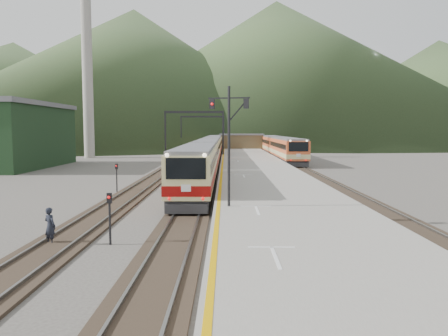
{
  "coord_description": "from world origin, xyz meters",
  "views": [
    {
      "loc": [
        2.23,
        -15.37,
        5.0
      ],
      "look_at": [
        2.1,
        18.65,
        2.0
      ],
      "focal_mm": 35.0,
      "sensor_mm": 36.0,
      "label": 1
    }
  ],
  "objects_px": {
    "main_train": "(210,151)",
    "second_train": "(279,146)",
    "signal_mast": "(229,133)",
    "worker": "(50,226)"
  },
  "relations": [
    {
      "from": "second_train",
      "to": "worker",
      "type": "distance_m",
      "value": 60.19
    },
    {
      "from": "main_train",
      "to": "second_train",
      "type": "relative_size",
      "value": 1.8
    },
    {
      "from": "signal_mast",
      "to": "worker",
      "type": "height_order",
      "value": "signal_mast"
    },
    {
      "from": "main_train",
      "to": "signal_mast",
      "type": "bearing_deg",
      "value": -86.51
    },
    {
      "from": "worker",
      "to": "second_train",
      "type": "bearing_deg",
      "value": -76.59
    },
    {
      "from": "second_train",
      "to": "signal_mast",
      "type": "distance_m",
      "value": 54.58
    },
    {
      "from": "second_train",
      "to": "signal_mast",
      "type": "relative_size",
      "value": 6.71
    },
    {
      "from": "signal_mast",
      "to": "second_train",
      "type": "bearing_deg",
      "value": 80.39
    },
    {
      "from": "signal_mast",
      "to": "worker",
      "type": "distance_m",
      "value": 9.64
    },
    {
      "from": "worker",
      "to": "main_train",
      "type": "bearing_deg",
      "value": -67.39
    }
  ]
}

